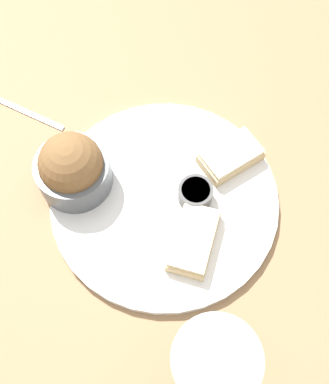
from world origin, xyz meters
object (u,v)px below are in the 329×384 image
(salad_bowl, at_px, (72,168))
(wine_glass, at_px, (213,364))
(sauce_ramekin, at_px, (195,193))
(cheese_toast_near, at_px, (194,240))
(cheese_toast_far, at_px, (231,156))
(fork, at_px, (18,108))

(salad_bowl, relative_size, wine_glass, 0.65)
(sauce_ramekin, bearing_deg, cheese_toast_near, -133.73)
(sauce_ramekin, xyz_separation_m, wine_glass, (-0.15, -0.18, 0.09))
(salad_bowl, relative_size, cheese_toast_far, 1.11)
(cheese_toast_far, bearing_deg, fork, 122.42)
(cheese_toast_near, distance_m, fork, 0.36)
(sauce_ramekin, xyz_separation_m, cheese_toast_near, (-0.05, -0.05, -0.00))
(cheese_toast_far, bearing_deg, wine_glass, -139.58)
(sauce_ramekin, distance_m, cheese_toast_far, 0.08)
(cheese_toast_near, height_order, wine_glass, wine_glass)
(cheese_toast_near, bearing_deg, cheese_toast_far, 25.45)
(sauce_ramekin, distance_m, wine_glass, 0.25)
(cheese_toast_near, xyz_separation_m, cheese_toast_far, (0.13, 0.06, 0.00))
(salad_bowl, height_order, sauce_ramekin, salad_bowl)
(salad_bowl, bearing_deg, fork, 87.73)
(fork, bearing_deg, cheese_toast_far, -57.58)
(salad_bowl, relative_size, cheese_toast_near, 0.95)
(sauce_ramekin, height_order, fork, sauce_ramekin)
(sauce_ramekin, relative_size, wine_glass, 0.30)
(cheese_toast_far, bearing_deg, cheese_toast_near, -154.55)
(cheese_toast_far, distance_m, fork, 0.35)
(salad_bowl, distance_m, sauce_ramekin, 0.18)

